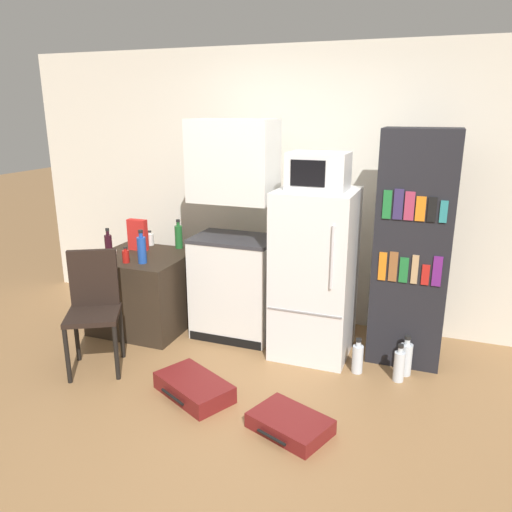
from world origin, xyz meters
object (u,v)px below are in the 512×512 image
at_px(bottle_milk_white, 150,239).
at_px(suitcase_large_flat, 290,424).
at_px(bottle_wine_dark, 109,246).
at_px(bowl, 110,252).
at_px(bookshelf, 412,250).
at_px(water_bottle_front, 358,358).
at_px(suitcase_small_flat, 194,387).
at_px(side_table, 144,291).
at_px(bottle_blue_soda, 142,249).
at_px(microwave, 318,171).
at_px(kitchen_hutch, 234,240).
at_px(cereal_box, 138,235).
at_px(refrigerator, 315,273).
at_px(water_bottle_middle, 406,358).
at_px(bottle_green_tall, 179,236).
at_px(bottle_ketchup_red, 126,256).
at_px(water_bottle_back, 399,365).
at_px(chair, 94,300).

height_order(bottle_milk_white, suitcase_large_flat, bottle_milk_white).
bearing_deg(bottle_wine_dark, bowl, 126.06).
height_order(bookshelf, water_bottle_front, bookshelf).
bearing_deg(suitcase_small_flat, side_table, 164.31).
relative_size(bottle_blue_soda, bottle_wine_dark, 1.04).
distance_m(bottle_wine_dark, water_bottle_front, 2.39).
bearing_deg(microwave, suitcase_large_flat, -82.91).
bearing_deg(side_table, kitchen_hutch, 9.44).
height_order(microwave, cereal_box, microwave).
distance_m(refrigerator, bottle_wine_dark, 1.87).
height_order(kitchen_hutch, bottle_milk_white, kitchen_hutch).
xyz_separation_m(bookshelf, water_bottle_middle, (0.04, -0.28, -0.81)).
distance_m(kitchen_hutch, bottle_green_tall, 0.71).
relative_size(kitchen_hutch, bottle_ketchup_red, 13.60).
bearing_deg(water_bottle_back, chair, -165.96).
relative_size(side_table, refrigerator, 0.59).
xyz_separation_m(refrigerator, water_bottle_middle, (0.80, -0.15, -0.57)).
height_order(bottle_green_tall, bottle_blue_soda, bottle_blue_soda).
bearing_deg(suitcase_small_flat, chair, -161.68).
distance_m(kitchen_hutch, chair, 1.30).
xyz_separation_m(side_table, kitchen_hutch, (0.88, 0.15, 0.55)).
bearing_deg(water_bottle_back, kitchen_hutch, 167.22).
relative_size(bottle_green_tall, bottle_wine_dark, 0.99).
xyz_separation_m(bottle_green_tall, chair, (-0.16, -1.13, -0.27)).
xyz_separation_m(microwave, suitcase_small_flat, (-0.64, -1.01, -1.50)).
bearing_deg(refrigerator, bottle_green_tall, 169.35).
height_order(kitchen_hutch, chair, kitchen_hutch).
relative_size(side_table, bowl, 6.60).
height_order(suitcase_large_flat, water_bottle_back, water_bottle_back).
relative_size(bottle_milk_white, suitcase_large_flat, 0.25).
bearing_deg(refrigerator, bottle_milk_white, 171.26).
height_order(bookshelf, bottle_milk_white, bookshelf).
bearing_deg(bottle_green_tall, microwave, -10.70).
xyz_separation_m(bottle_ketchup_red, water_bottle_front, (2.08, 0.07, -0.66)).
xyz_separation_m(side_table, water_bottle_back, (2.40, -0.20, -0.23)).
bearing_deg(bottle_blue_soda, bowl, 163.79).
bearing_deg(microwave, bottle_ketchup_red, -169.00).
bearing_deg(water_bottle_front, cereal_box, 171.55).
relative_size(refrigerator, bottle_green_tall, 4.94).
distance_m(bottle_green_tall, bottle_wine_dark, 0.69).
xyz_separation_m(side_table, bottle_wine_dark, (-0.20, -0.22, 0.48)).
distance_m(bowl, water_bottle_front, 2.46).
relative_size(bookshelf, bottle_wine_dark, 6.54).
relative_size(bottle_ketchup_red, water_bottle_front, 0.49).
relative_size(cereal_box, suitcase_large_flat, 0.51).
bearing_deg(cereal_box, bottle_blue_soda, -52.48).
height_order(kitchen_hutch, suitcase_small_flat, kitchen_hutch).
bearing_deg(bottle_green_tall, bookshelf, -3.62).
xyz_separation_m(side_table, bowl, (-0.30, -0.08, 0.38)).
height_order(refrigerator, chair, refrigerator).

